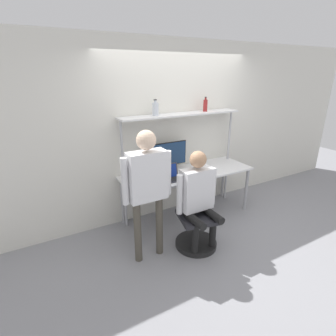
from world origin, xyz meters
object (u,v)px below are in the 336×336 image
monitor (167,156)px  person_seated (198,193)px  bottle_red (205,105)px  laptop (170,175)px  bottle_clear (155,109)px  cell_phone (186,177)px  office_chair (195,226)px  person_standing (147,181)px

monitor → person_seated: (-0.06, -0.91, -0.24)m
person_seated → bottle_red: bottle_red is taller
monitor → laptop: monitor is taller
bottle_clear → bottle_red: (0.87, 0.00, -0.00)m
bottle_red → cell_phone: bearing=-147.2°
monitor → bottle_red: bottle_red is taller
monitor → office_chair: bearing=-93.1°
monitor → person_seated: bearing=-93.5°
cell_phone → office_chair: office_chair is taller
office_chair → bottle_clear: (-0.13, 0.89, 1.46)m
office_chair → person_standing: bearing=174.1°
monitor → cell_phone: 0.44m
monitor → laptop: 0.38m
person_standing → office_chair: bearing=-5.9°
laptop → person_seated: (0.07, -0.61, -0.04)m
laptop → cell_phone: (0.26, -0.04, -0.06)m
bottle_clear → monitor: bearing=-8.1°
laptop → bottle_clear: size_ratio=1.38×
office_chair → bottle_red: bottle_red is taller
laptop → office_chair: (0.08, -0.57, -0.55)m
laptop → person_seated: 0.62m
person_seated → person_standing: bearing=170.0°
person_standing → bottle_clear: bottle_clear is taller
cell_phone → bottle_red: size_ratio=0.67×
monitor → person_seated: 0.94m
laptop → person_standing: (-0.58, -0.50, 0.22)m
bottle_red → person_standing: bearing=-149.6°
laptop → person_seated: person_seated is taller
person_seated → laptop: bearing=96.7°
laptop → monitor: bearing=66.5°
monitor → cell_phone: size_ratio=4.37×
laptop → bottle_red: bearing=21.3°
office_chair → person_seated: 0.51m
bottle_clear → cell_phone: bearing=-49.2°
laptop → person_seated: size_ratio=0.23×
laptop → office_chair: bearing=-81.8°
cell_phone → person_seated: 0.60m
cell_phone → bottle_red: (0.56, 0.36, 0.96)m
laptop → bottle_clear: (-0.05, 0.32, 0.91)m
bottle_red → monitor: bearing=-177.9°
person_standing → bottle_clear: 1.19m
office_chair → cell_phone: bearing=71.1°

